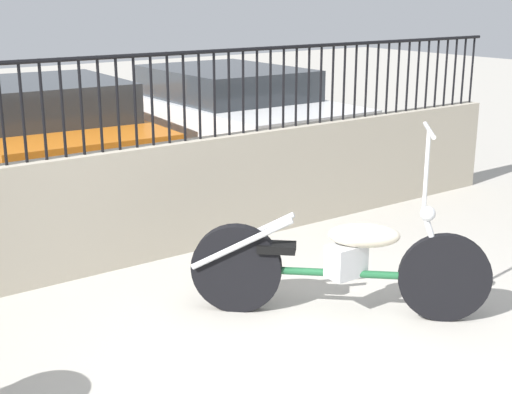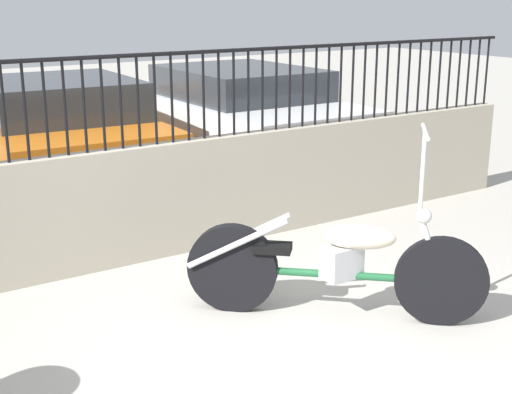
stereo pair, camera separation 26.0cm
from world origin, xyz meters
The scene contains 6 objects.
ground_plane centered at (0.00, 0.00, 0.00)m, with size 40.00×40.00×0.00m, color #ADA89E.
low_wall centered at (0.00, 2.23, 0.52)m, with size 8.92×0.18×1.03m.
fence_railing centered at (0.00, 2.23, 1.55)m, with size 8.92×0.04×0.80m.
motorcycle_green centered at (0.51, 0.43, 0.42)m, with size 1.69×1.57×1.43m.
car_orange centered at (0.11, 5.15, 0.68)m, with size 2.10×4.05×1.34m.
car_white centered at (2.62, 5.12, 0.69)m, with size 1.94×4.59×1.33m.
Camera 1 is at (-2.77, -3.23, 2.31)m, focal length 50.00 mm.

